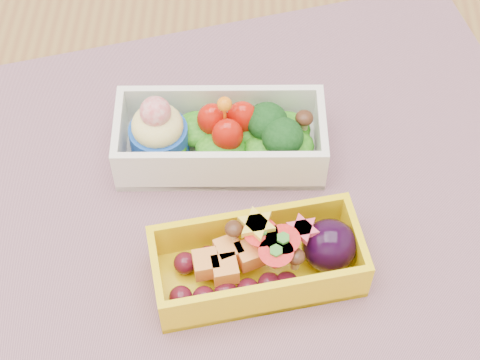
{
  "coord_description": "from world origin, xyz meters",
  "views": [
    {
      "loc": [
        -0.03,
        -0.29,
        1.26
      ],
      "look_at": [
        -0.04,
        0.04,
        0.79
      ],
      "focal_mm": 57.42,
      "sensor_mm": 36.0,
      "label": 1
    }
  ],
  "objects_px": {
    "bento_yellow": "(262,260)",
    "table": "(280,313)",
    "bento_white": "(219,137)",
    "placemat": "(230,213)"
  },
  "relations": [
    {
      "from": "placemat",
      "to": "bento_yellow",
      "type": "xyz_separation_m",
      "value": [
        0.03,
        -0.06,
        0.02
      ]
    },
    {
      "from": "placemat",
      "to": "bento_white",
      "type": "distance_m",
      "value": 0.06
    },
    {
      "from": "table",
      "to": "bento_white",
      "type": "height_order",
      "value": "bento_white"
    },
    {
      "from": "table",
      "to": "bento_white",
      "type": "xyz_separation_m",
      "value": [
        -0.05,
        0.09,
        0.13
      ]
    },
    {
      "from": "bento_white",
      "to": "bento_yellow",
      "type": "xyz_separation_m",
      "value": [
        0.04,
        -0.11,
        -0.0
      ]
    },
    {
      "from": "table",
      "to": "bento_yellow",
      "type": "height_order",
      "value": "bento_yellow"
    },
    {
      "from": "bento_yellow",
      "to": "table",
      "type": "bearing_deg",
      "value": 31.86
    },
    {
      "from": "placemat",
      "to": "bento_white",
      "type": "xyz_separation_m",
      "value": [
        -0.01,
        0.06,
        0.02
      ]
    },
    {
      "from": "placemat",
      "to": "bento_yellow",
      "type": "height_order",
      "value": "bento_yellow"
    },
    {
      "from": "table",
      "to": "bento_yellow",
      "type": "relative_size",
      "value": 7.36
    }
  ]
}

